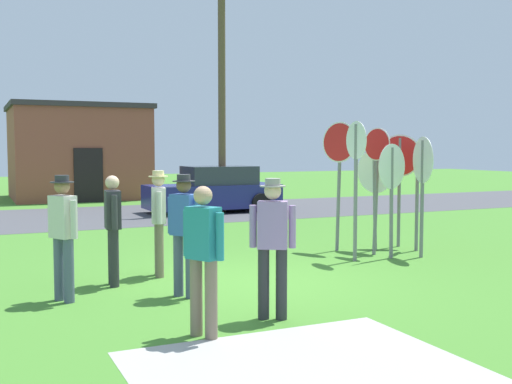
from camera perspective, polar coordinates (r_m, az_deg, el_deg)
The scene contains 20 objects.
ground_plane at distance 9.84m, azimuth -0.88°, elevation -8.29°, with size 80.00×80.00×0.00m, color #47842D.
street_asphalt at distance 19.86m, azimuth -13.29°, elevation -2.12°, with size 60.00×6.40×0.01m, color #4C4C51.
concrete_path at distance 6.22m, azimuth 4.08°, elevation -15.72°, with size 3.20×2.40×0.01m, color #ADAAA3.
building_background at distance 27.35m, azimuth -16.04°, elevation 3.58°, with size 5.47×5.29×3.89m.
utility_pole at distance 20.53m, azimuth -3.16°, elevation 10.64°, with size 1.80×0.24×8.55m.
parked_car_on_street at distance 20.45m, azimuth -3.88°, elevation 0.08°, with size 4.30×2.02×1.51m.
stop_sign_leaning_right at distance 12.78m, azimuth 7.62°, elevation 2.76°, with size 0.34×0.78×2.64m.
stop_sign_leaning_left at distance 12.43m, azimuth 11.00°, elevation 1.96°, with size 0.19×0.64×2.50m.
stop_sign_nearest at distance 13.07m, azimuth 14.59°, elevation 1.26°, with size 0.56×0.46×2.21m.
stop_sign_far_back at distance 13.54m, azimuth 13.02°, elevation 2.06°, with size 0.76×0.51×2.39m.
stop_sign_center_cluster at distance 12.91m, azimuth 10.87°, elevation 0.95°, with size 0.34×0.86×2.08m.
stop_sign_rear_left at distance 12.07m, azimuth 12.33°, elevation 1.11°, with size 0.82×0.29×2.19m.
stop_sign_tallest at distance 11.63m, azimuth 9.15°, elevation 2.29°, with size 0.07×0.70×2.60m.
stop_sign_rear_right at distance 12.29m, azimuth 15.04°, elevation 1.60°, with size 0.24×0.87×2.32m.
person_in_teal at distance 8.89m, azimuth -17.27°, elevation -3.38°, with size 0.36×0.51×1.74m.
person_holding_notes at distance 10.29m, azimuth -8.91°, elevation -2.25°, with size 0.31×0.56×1.74m.
person_in_dark_shirt at distance 6.92m, azimuth -4.85°, elevation -5.56°, with size 0.37×0.51×1.69m.
person_in_blue at distance 8.81m, azimuth -6.61°, elevation -3.29°, with size 0.38×0.50×1.74m.
person_with_sunhat at distance 9.73m, azimuth -12.99°, elevation -2.87°, with size 0.25×0.57×1.69m.
person_on_left at distance 7.61m, azimuth 1.53°, elevation -4.42°, with size 0.50×0.37×1.74m.
Camera 1 is at (-3.88, -8.80, 2.11)m, focal length 43.63 mm.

